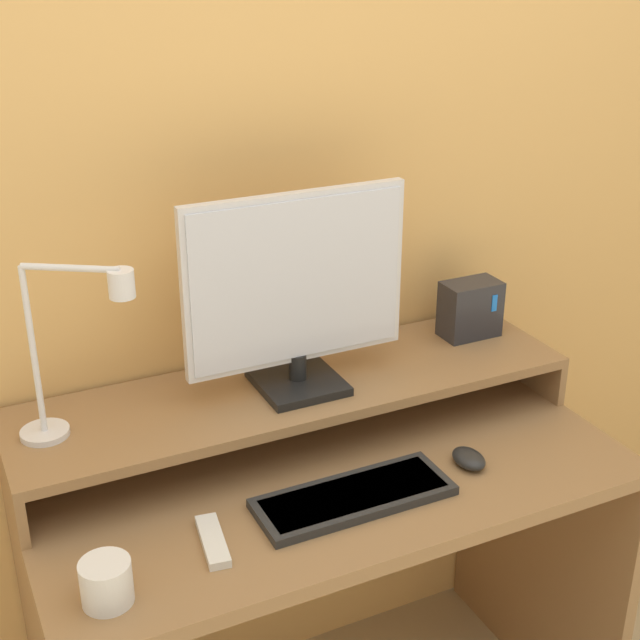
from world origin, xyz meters
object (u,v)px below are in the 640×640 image
object	(u,v)px
desk_lamp	(73,350)
mouse	(469,459)
keyboard	(354,496)
monitor	(297,291)
mug	(106,582)
router_dock	(470,309)
remote_control	(213,541)

from	to	relation	value
desk_lamp	mouse	size ratio (longest dim) A/B	4.14
desk_lamp	keyboard	world-z (taller)	desk_lamp
monitor	mug	distance (m)	0.66
monitor	desk_lamp	world-z (taller)	monitor
router_dock	mug	size ratio (longest dim) A/B	1.60
keyboard	monitor	bearing A→B (deg)	88.51
remote_control	mug	distance (m)	0.21
desk_lamp	mouse	xyz separation A→B (m)	(0.70, -0.24, -0.28)
mouse	router_dock	bearing A→B (deg)	56.77
mouse	remote_control	bearing A→B (deg)	-178.30
mouse	remote_control	distance (m)	0.55
monitor	remote_control	size ratio (longest dim) A/B	3.24
desk_lamp	router_dock	xyz separation A→B (m)	(0.91, 0.07, -0.12)
mouse	monitor	bearing A→B (deg)	134.98
desk_lamp	remote_control	world-z (taller)	desk_lamp
desk_lamp	mug	world-z (taller)	desk_lamp
desk_lamp	keyboard	distance (m)	0.58
keyboard	mouse	bearing A→B (deg)	1.72
keyboard	desk_lamp	bearing A→B (deg)	150.25
monitor	desk_lamp	distance (m)	0.45
monitor	desk_lamp	bearing A→B (deg)	-178.15
desk_lamp	mouse	world-z (taller)	desk_lamp
monitor	remote_control	world-z (taller)	monitor
router_dock	keyboard	world-z (taller)	router_dock
monitor	mouse	distance (m)	0.48
desk_lamp	mouse	distance (m)	0.79
monitor	remote_control	xyz separation A→B (m)	(-0.29, -0.27, -0.32)
keyboard	mouse	world-z (taller)	mouse
remote_control	mug	xyz separation A→B (m)	(-0.20, -0.06, 0.03)
router_dock	keyboard	xyz separation A→B (m)	(-0.47, -0.32, -0.17)
keyboard	mug	bearing A→B (deg)	-171.68
mouse	remote_control	size ratio (longest dim) A/B	0.57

